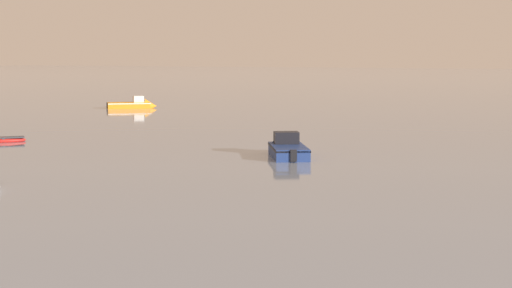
# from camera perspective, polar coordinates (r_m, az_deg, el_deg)

# --- Properties ---
(motorboat_moored_0) EXTENTS (4.64, 5.36, 2.02)m
(motorboat_moored_0) POSITION_cam_1_polar(r_m,az_deg,el_deg) (46.50, 2.19, -0.44)
(motorboat_moored_0) COLOR navy
(motorboat_moored_0) RESTS_ON ground
(motorboat_moored_1) EXTENTS (5.12, 5.20, 2.06)m
(motorboat_moored_1) POSITION_cam_1_polar(r_m,az_deg,el_deg) (90.41, -8.46, 2.71)
(motorboat_moored_1) COLOR orange
(motorboat_moored_1) RESTS_ON ground
(rowboat_moored_3) EXTENTS (2.59, 2.93, 0.46)m
(rowboat_moored_3) POSITION_cam_1_polar(r_m,az_deg,el_deg) (56.45, -17.42, 0.26)
(rowboat_moored_3) COLOR red
(rowboat_moored_3) RESTS_ON ground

